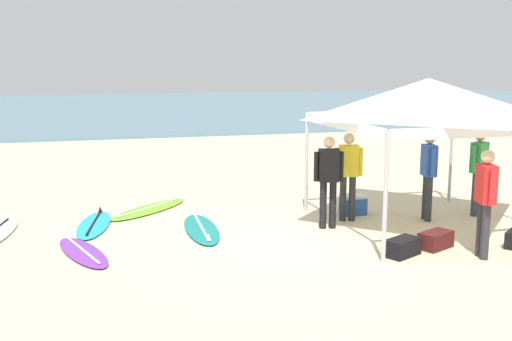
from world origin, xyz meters
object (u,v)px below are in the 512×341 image
Objects in this scene: surfboard_cyan at (94,224)px; surfboard_lime at (149,209)px; gear_bag_near_tent at (436,240)px; cooler_box at (353,205)px; surfboard_teal at (201,229)px; gear_bag_on_sand at (402,247)px; person_yellow at (348,171)px; person_green at (479,167)px; surfboard_purple at (83,252)px; person_black at (329,176)px; person_red at (485,196)px; canopy_tent at (428,98)px; person_blue at (429,170)px.

surfboard_cyan is 1.04× the size of surfboard_lime.
cooler_box reaches higher than gear_bag_near_tent.
surfboard_teal is 3.62× the size of gear_bag_on_sand.
person_green is (2.67, -0.32, 0.00)m from person_yellow.
surfboard_purple is 0.91× the size of surfboard_teal.
surfboard_teal is at bearing -173.37° from cooler_box.
surfboard_teal is 3.63m from gear_bag_on_sand.
surfboard_purple is 0.98× the size of surfboard_lime.
person_black reaches higher than surfboard_purple.
person_black is at bearing -11.60° from surfboard_teal.
person_green is (1.59, 2.36, 0.00)m from person_red.
canopy_tent reaches higher than surfboard_purple.
person_blue is at bearing -23.85° from surfboard_lime.
person_black reaches higher than gear_bag_near_tent.
person_black and person_red have the same top height.
gear_bag_on_sand is at bearing 159.84° from person_red.
canopy_tent reaches higher than surfboard_lime.
person_green is at bearing -17.94° from cooler_box.
canopy_tent is 5.81× the size of gear_bag_on_sand.
person_red is at bearing -44.15° from surfboard_lime.
person_yellow is at bearing -126.61° from cooler_box.
person_green reaches higher than surfboard_lime.
canopy_tent is 4.74m from surfboard_teal.
person_yellow is 2.69m from person_green.
surfboard_purple is 7.69m from person_green.
person_black is at bearing -179.62° from person_blue.
person_black is 2.10m from gear_bag_on_sand.
person_black and person_blue have the same top height.
surfboard_cyan is 6.91m from person_red.
surfboard_lime is 1.18× the size of person_blue.
surfboard_purple is at bearing -176.67° from person_blue.
person_green is (7.40, -1.25, 0.95)m from surfboard_cyan.
person_blue is at bearing -14.25° from person_yellow.
person_yellow is (-1.18, 0.76, -1.40)m from canopy_tent.
surfboard_teal is 2.07m from surfboard_cyan.
gear_bag_on_sand is at bearing -129.90° from canopy_tent.
person_red is (3.94, -2.75, 0.95)m from surfboard_teal.
surfboard_teal is at bearing 174.05° from person_blue.
canopy_tent is 1.77× the size of surfboard_purple.
surfboard_teal is 3.21m from cooler_box.
person_blue is at bearing -35.03° from cooler_box.
surfboard_purple is 1.15× the size of person_red.
surfboard_purple is 3.29× the size of gear_bag_near_tent.
canopy_tent is 2.64m from gear_bag_near_tent.
surfboard_purple is 1.71m from surfboard_cyan.
surfboard_purple is 1.15× the size of person_blue.
canopy_tent is 1.73× the size of surfboard_lime.
person_green reaches higher than surfboard_cyan.
person_red reaches higher than surfboard_purple.
person_yellow reaches higher than surfboard_lime.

